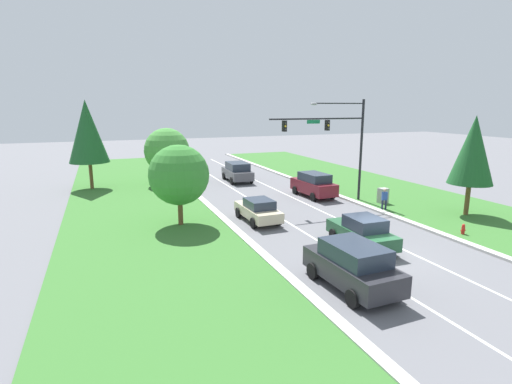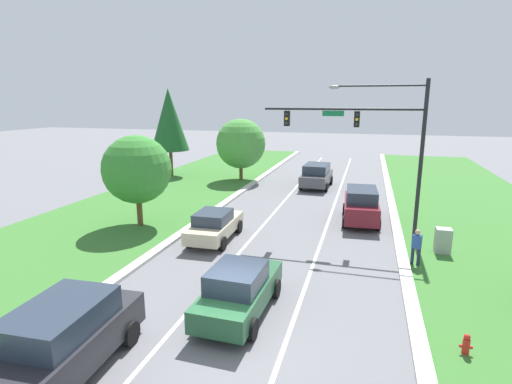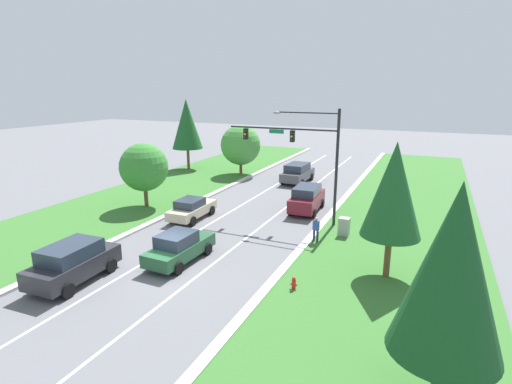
% 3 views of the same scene
% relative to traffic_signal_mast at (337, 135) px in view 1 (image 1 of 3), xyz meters
% --- Properties ---
extents(ground_plane, '(160.00, 160.00, 0.00)m').
position_rel_traffic_signal_mast_xyz_m(ground_plane, '(-4.12, -10.69, -5.43)').
color(ground_plane, slate).
extents(curb_strip_right, '(0.50, 90.00, 0.15)m').
position_rel_traffic_signal_mast_xyz_m(curb_strip_right, '(1.53, -10.69, -5.36)').
color(curb_strip_right, beige).
rests_on(curb_strip_right, ground_plane).
extents(curb_strip_left, '(0.50, 90.00, 0.15)m').
position_rel_traffic_signal_mast_xyz_m(curb_strip_left, '(-9.77, -10.69, -5.36)').
color(curb_strip_left, beige).
rests_on(curb_strip_left, ground_plane).
extents(grass_verge_left, '(10.00, 90.00, 0.08)m').
position_rel_traffic_signal_mast_xyz_m(grass_verge_left, '(-15.02, -10.69, -5.39)').
color(grass_verge_left, '#38702D').
rests_on(grass_verge_left, ground_plane).
extents(lane_stripe_inner_left, '(0.14, 81.00, 0.01)m').
position_rel_traffic_signal_mast_xyz_m(lane_stripe_inner_left, '(-5.92, -10.69, -5.43)').
color(lane_stripe_inner_left, white).
rests_on(lane_stripe_inner_left, ground_plane).
extents(lane_stripe_inner_right, '(0.14, 81.00, 0.01)m').
position_rel_traffic_signal_mast_xyz_m(lane_stripe_inner_right, '(-2.32, -10.69, -5.43)').
color(lane_stripe_inner_right, white).
rests_on(lane_stripe_inner_right, ground_plane).
extents(traffic_signal_mast, '(8.14, 0.41, 8.15)m').
position_rel_traffic_signal_mast_xyz_m(traffic_signal_mast, '(0.00, 0.00, 0.00)').
color(traffic_signal_mast, black).
rests_on(traffic_signal_mast, ground_plane).
extents(graphite_suv, '(2.41, 4.94, 1.97)m').
position_rel_traffic_signal_mast_xyz_m(graphite_suv, '(-4.29, 11.70, -4.41)').
color(graphite_suv, '#4C4C51').
rests_on(graphite_suv, ground_plane).
extents(champagne_sedan, '(2.07, 4.51, 1.58)m').
position_rel_traffic_signal_mast_xyz_m(champagne_sedan, '(-7.70, -2.78, -4.62)').
color(champagne_sedan, beige).
rests_on(champagne_sedan, ground_plane).
extents(burgundy_suv, '(2.30, 4.83, 2.06)m').
position_rel_traffic_signal_mast_xyz_m(burgundy_suv, '(-0.48, 2.57, -4.37)').
color(burgundy_suv, maroon).
rests_on(burgundy_suv, ground_plane).
extents(forest_sedan, '(2.14, 4.62, 1.75)m').
position_rel_traffic_signal_mast_xyz_m(forest_sedan, '(-4.19, -9.43, -4.56)').
color(forest_sedan, '#235633').
rests_on(forest_sedan, ground_plane).
extents(charcoal_suv, '(2.43, 4.74, 2.01)m').
position_rel_traffic_signal_mast_xyz_m(charcoal_suv, '(-7.67, -13.57, -4.39)').
color(charcoal_suv, '#28282D').
rests_on(charcoal_suv, ground_plane).
extents(utility_cabinet, '(0.70, 0.60, 1.27)m').
position_rel_traffic_signal_mast_xyz_m(utility_cabinet, '(3.37, -1.71, -4.80)').
color(utility_cabinet, '#9E9E99').
rests_on(utility_cabinet, ground_plane).
extents(pedestrian, '(0.43, 0.34, 1.69)m').
position_rel_traffic_signal_mast_xyz_m(pedestrian, '(2.00, -3.57, -4.49)').
color(pedestrian, '#232842').
rests_on(pedestrian, ground_plane).
extents(fire_hydrant, '(0.34, 0.20, 0.70)m').
position_rel_traffic_signal_mast_xyz_m(fire_hydrant, '(2.73, -9.94, -5.09)').
color(fire_hydrant, red).
rests_on(fire_hydrant, ground_plane).
extents(oak_near_left_tree, '(3.85, 3.85, 5.26)m').
position_rel_traffic_signal_mast_xyz_m(oak_near_left_tree, '(-12.72, -1.76, -2.10)').
color(oak_near_left_tree, brown).
rests_on(oak_near_left_tree, ground_plane).
extents(conifer_far_right_tree, '(2.96, 2.96, 7.03)m').
position_rel_traffic_signal_mast_xyz_m(conifer_far_right_tree, '(6.63, -6.70, -0.78)').
color(conifer_far_right_tree, brown).
rests_on(conifer_far_right_tree, ground_plane).
extents(oak_far_left_tree, '(4.39, 4.39, 5.55)m').
position_rel_traffic_signal_mast_xyz_m(oak_far_left_tree, '(-11.22, 12.62, -2.08)').
color(oak_far_left_tree, brown).
rests_on(oak_far_left_tree, ground_plane).
extents(conifer_mid_left_tree, '(3.55, 3.55, 8.22)m').
position_rel_traffic_signal_mast_xyz_m(conifer_mid_left_tree, '(-18.26, 12.79, -0.07)').
color(conifer_mid_left_tree, brown).
rests_on(conifer_mid_left_tree, ground_plane).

